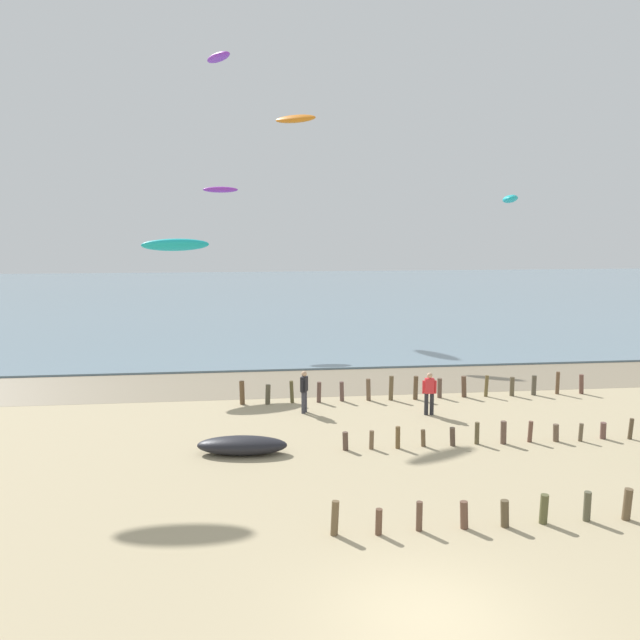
# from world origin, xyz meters

# --- Properties ---
(ground_plane) EXTENTS (160.00, 160.00, 0.00)m
(ground_plane) POSITION_xyz_m (0.00, 0.00, 0.00)
(ground_plane) COLOR tan
(wet_sand_strip) EXTENTS (120.00, 5.43, 0.01)m
(wet_sand_strip) POSITION_xyz_m (0.00, 19.33, 0.00)
(wet_sand_strip) COLOR #84755B
(wet_sand_strip) RESTS_ON ground
(sea) EXTENTS (160.00, 70.00, 0.10)m
(sea) POSITION_xyz_m (0.00, 57.05, 0.05)
(sea) COLOR slate
(sea) RESTS_ON ground
(groyne_near) EXTENTS (15.35, 0.34, 0.88)m
(groyne_near) POSITION_xyz_m (6.41, 3.62, 0.38)
(groyne_near) COLOR brown
(groyne_near) RESTS_ON ground
(groyne_mid) EXTENTS (11.28, 0.35, 0.81)m
(groyne_mid) POSITION_xyz_m (5.48, 9.72, 0.34)
(groyne_mid) COLOR brown
(groyne_mid) RESTS_ON ground
(groyne_far) EXTENTS (15.27, 0.37, 1.06)m
(groyne_far) POSITION_xyz_m (3.86, 15.87, 0.46)
(groyne_far) COLOR brown
(groyne_far) RESTS_ON ground
(person_nearest_camera) EXTENTS (0.35, 0.53, 1.71)m
(person_nearest_camera) POSITION_xyz_m (-1.07, 14.31, 0.92)
(person_nearest_camera) COLOR #383842
(person_nearest_camera) RESTS_ON ground
(person_mid_beach) EXTENTS (0.57, 0.26, 1.71)m
(person_mid_beach) POSITION_xyz_m (3.82, 13.43, 0.92)
(person_mid_beach) COLOR #232328
(person_mid_beach) RESTS_ON ground
(grounded_kite) EXTENTS (3.07, 1.39, 0.60)m
(grounded_kite) POSITION_xyz_m (-3.56, 9.72, 0.30)
(grounded_kite) COLOR black
(grounded_kite) RESTS_ON ground
(kite_aloft_1) EXTENTS (2.20, 0.78, 0.47)m
(kite_aloft_1) POSITION_xyz_m (-4.71, 31.56, 9.64)
(kite_aloft_1) COLOR purple
(kite_aloft_2) EXTENTS (2.58, 3.70, 0.58)m
(kite_aloft_2) POSITION_xyz_m (-5.00, 43.96, 20.50)
(kite_aloft_2) COLOR purple
(kite_aloft_4) EXTENTS (2.96, 2.33, 0.80)m
(kite_aloft_4) POSITION_xyz_m (0.14, 32.54, 14.19)
(kite_aloft_4) COLOR orange
(kite_aloft_5) EXTENTS (2.02, 3.01, 0.63)m
(kite_aloft_5) POSITION_xyz_m (12.68, 27.56, 8.99)
(kite_aloft_5) COLOR #19B2B7
(kite_aloft_7) EXTENTS (3.46, 2.05, 0.84)m
(kite_aloft_7) POSITION_xyz_m (-6.60, 21.19, 6.52)
(kite_aloft_7) COLOR #19B2B7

